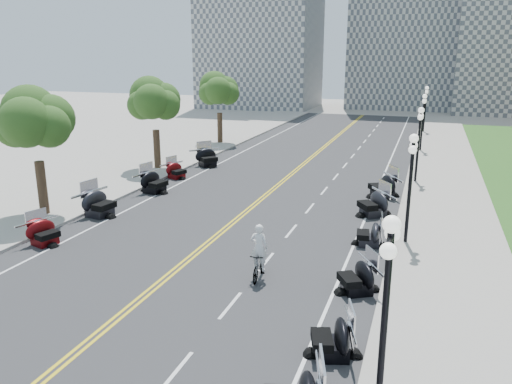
% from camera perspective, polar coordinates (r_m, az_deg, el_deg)
% --- Properties ---
extents(ground, '(160.00, 160.00, 0.00)m').
position_cam_1_polar(ground, '(22.25, -6.76, -6.86)').
color(ground, gray).
extents(road, '(16.00, 90.00, 0.01)m').
position_cam_1_polar(road, '(31.05, 1.27, -0.27)').
color(road, '#333335').
rests_on(road, ground).
extents(centerline_yellow_a, '(0.12, 90.00, 0.00)m').
position_cam_1_polar(centerline_yellow_a, '(31.08, 1.06, -0.23)').
color(centerline_yellow_a, yellow).
rests_on(centerline_yellow_a, road).
extents(centerline_yellow_b, '(0.12, 90.00, 0.00)m').
position_cam_1_polar(centerline_yellow_b, '(31.01, 1.48, -0.27)').
color(centerline_yellow_b, yellow).
rests_on(centerline_yellow_b, road).
extents(edge_line_north, '(0.12, 90.00, 0.00)m').
position_cam_1_polar(edge_line_north, '(29.79, 13.06, -1.34)').
color(edge_line_north, white).
rests_on(edge_line_north, road).
extents(edge_line_south, '(0.12, 90.00, 0.00)m').
position_cam_1_polar(edge_line_south, '(33.50, -9.21, 0.72)').
color(edge_line_south, white).
rests_on(edge_line_south, road).
extents(lane_dash_4, '(0.12, 2.00, 0.00)m').
position_cam_1_polar(lane_dash_4, '(14.66, -9.18, -19.66)').
color(lane_dash_4, white).
rests_on(lane_dash_4, road).
extents(lane_dash_5, '(0.12, 2.00, 0.00)m').
position_cam_1_polar(lane_dash_5, '(17.74, -2.95, -12.80)').
color(lane_dash_5, white).
rests_on(lane_dash_5, road).
extents(lane_dash_6, '(0.12, 2.00, 0.00)m').
position_cam_1_polar(lane_dash_6, '(21.12, 1.16, -7.96)').
color(lane_dash_6, white).
rests_on(lane_dash_6, road).
extents(lane_dash_7, '(0.12, 2.00, 0.00)m').
position_cam_1_polar(lane_dash_7, '(24.70, 4.05, -4.46)').
color(lane_dash_7, white).
rests_on(lane_dash_7, road).
extents(lane_dash_8, '(0.12, 2.00, 0.00)m').
position_cam_1_polar(lane_dash_8, '(28.38, 6.18, -1.85)').
color(lane_dash_8, white).
rests_on(lane_dash_8, road).
extents(lane_dash_9, '(0.12, 2.00, 0.00)m').
position_cam_1_polar(lane_dash_9, '(32.14, 7.81, 0.15)').
color(lane_dash_9, white).
rests_on(lane_dash_9, road).
extents(lane_dash_10, '(0.12, 2.00, 0.00)m').
position_cam_1_polar(lane_dash_10, '(35.95, 9.09, 1.74)').
color(lane_dash_10, white).
rests_on(lane_dash_10, road).
extents(lane_dash_11, '(0.12, 2.00, 0.00)m').
position_cam_1_polar(lane_dash_11, '(39.80, 10.13, 3.01)').
color(lane_dash_11, white).
rests_on(lane_dash_11, road).
extents(lane_dash_12, '(0.12, 2.00, 0.00)m').
position_cam_1_polar(lane_dash_12, '(43.68, 10.99, 4.07)').
color(lane_dash_12, white).
rests_on(lane_dash_12, road).
extents(lane_dash_13, '(0.12, 2.00, 0.00)m').
position_cam_1_polar(lane_dash_13, '(47.58, 11.71, 4.94)').
color(lane_dash_13, white).
rests_on(lane_dash_13, road).
extents(lane_dash_14, '(0.12, 2.00, 0.00)m').
position_cam_1_polar(lane_dash_14, '(51.49, 12.32, 5.69)').
color(lane_dash_14, white).
rests_on(lane_dash_14, road).
extents(lane_dash_15, '(0.12, 2.00, 0.00)m').
position_cam_1_polar(lane_dash_15, '(55.41, 12.85, 6.33)').
color(lane_dash_15, white).
rests_on(lane_dash_15, road).
extents(lane_dash_16, '(0.12, 2.00, 0.00)m').
position_cam_1_polar(lane_dash_16, '(59.35, 13.31, 6.88)').
color(lane_dash_16, white).
rests_on(lane_dash_16, road).
extents(lane_dash_17, '(0.12, 2.00, 0.00)m').
position_cam_1_polar(lane_dash_17, '(63.29, 13.71, 7.37)').
color(lane_dash_17, white).
rests_on(lane_dash_17, road).
extents(lane_dash_18, '(0.12, 2.00, 0.00)m').
position_cam_1_polar(lane_dash_18, '(67.24, 14.06, 7.79)').
color(lane_dash_18, white).
rests_on(lane_dash_18, road).
extents(lane_dash_19, '(0.12, 2.00, 0.00)m').
position_cam_1_polar(lane_dash_19, '(71.20, 14.38, 8.17)').
color(lane_dash_19, white).
rests_on(lane_dash_19, road).
extents(sidewalk_north, '(5.00, 90.00, 0.15)m').
position_cam_1_polar(sidewalk_north, '(29.67, 20.95, -1.92)').
color(sidewalk_north, '#9E9991').
rests_on(sidewalk_north, ground).
extents(sidewalk_south, '(5.00, 90.00, 0.15)m').
position_cam_1_polar(sidewalk_south, '(35.57, -15.05, 1.35)').
color(sidewalk_south, '#9E9991').
rests_on(sidewalk_south, ground).
extents(distant_block_a, '(18.00, 14.00, 26.00)m').
position_cam_1_polar(distant_block_a, '(85.04, 0.54, 18.51)').
color(distant_block_a, gray).
rests_on(distant_block_a, ground).
extents(distant_block_b, '(16.00, 12.00, 30.00)m').
position_cam_1_polar(distant_block_b, '(86.86, 16.65, 19.17)').
color(distant_block_b, gray).
rests_on(distant_block_b, ground).
extents(street_lamp_1, '(0.50, 1.20, 4.90)m').
position_cam_1_polar(street_lamp_1, '(11.96, 14.46, -14.07)').
color(street_lamp_1, black).
rests_on(street_lamp_1, sidewalk_north).
extents(street_lamp_2, '(0.50, 1.20, 4.90)m').
position_cam_1_polar(street_lamp_2, '(23.19, 17.15, 0.25)').
color(street_lamp_2, black).
rests_on(street_lamp_2, sidewalk_north).
extents(street_lamp_3, '(0.50, 1.20, 4.90)m').
position_cam_1_polar(street_lamp_3, '(34.94, 18.04, 5.11)').
color(street_lamp_3, black).
rests_on(street_lamp_3, sidewalk_north).
extents(street_lamp_4, '(0.50, 1.20, 4.90)m').
position_cam_1_polar(street_lamp_4, '(46.81, 18.49, 7.52)').
color(street_lamp_4, black).
rests_on(street_lamp_4, sidewalk_north).
extents(street_lamp_5, '(0.50, 1.20, 4.90)m').
position_cam_1_polar(street_lamp_5, '(58.74, 18.76, 8.95)').
color(street_lamp_5, black).
rests_on(street_lamp_5, sidewalk_north).
extents(tree_2, '(4.80, 4.80, 9.20)m').
position_cam_1_polar(tree_2, '(28.26, -23.93, 6.70)').
color(tree_2, '#235619').
rests_on(tree_2, sidewalk_south).
extents(tree_3, '(4.80, 4.80, 9.20)m').
position_cam_1_polar(tree_3, '(37.86, -11.50, 9.59)').
color(tree_3, '#235619').
rests_on(tree_3, sidewalk_south).
extents(tree_4, '(4.80, 4.80, 9.20)m').
position_cam_1_polar(tree_4, '(48.54, -4.22, 11.07)').
color(tree_4, '#235619').
rests_on(tree_4, sidewalk_south).
extents(motorcycle_n_4, '(2.29, 2.29, 1.28)m').
position_cam_1_polar(motorcycle_n_4, '(14.97, 8.70, -15.98)').
color(motorcycle_n_4, black).
rests_on(motorcycle_n_4, road).
extents(motorcycle_n_5, '(2.57, 2.57, 1.31)m').
position_cam_1_polar(motorcycle_n_5, '(18.69, 11.47, -9.36)').
color(motorcycle_n_5, black).
rests_on(motorcycle_n_5, road).
extents(motorcycle_n_6, '(1.96, 1.96, 1.24)m').
position_cam_1_polar(motorcycle_n_6, '(23.22, 12.83, -4.55)').
color(motorcycle_n_6, black).
rests_on(motorcycle_n_6, road).
extents(motorcycle_n_7, '(3.03, 3.03, 1.52)m').
position_cam_1_polar(motorcycle_n_7, '(27.44, 13.28, -1.16)').
color(motorcycle_n_7, black).
rests_on(motorcycle_n_7, road).
extents(motorcycle_n_8, '(3.05, 3.05, 1.56)m').
position_cam_1_polar(motorcycle_n_8, '(31.15, 14.30, 0.78)').
color(motorcycle_n_8, black).
rests_on(motorcycle_n_8, road).
extents(motorcycle_s_5, '(2.27, 2.27, 1.27)m').
position_cam_1_polar(motorcycle_s_5, '(24.72, -23.08, -4.15)').
color(motorcycle_s_5, '#590A0C').
rests_on(motorcycle_s_5, road).
extents(motorcycle_s_6, '(2.53, 2.53, 1.56)m').
position_cam_1_polar(motorcycle_s_6, '(27.95, -17.51, -1.12)').
color(motorcycle_s_6, black).
rests_on(motorcycle_s_6, road).
extents(motorcycle_s_7, '(2.51, 2.51, 1.50)m').
position_cam_1_polar(motorcycle_s_7, '(31.90, -11.57, 1.24)').
color(motorcycle_s_7, black).
rests_on(motorcycle_s_7, road).
extents(motorcycle_s_8, '(2.28, 2.28, 1.24)m').
position_cam_1_polar(motorcycle_s_8, '(35.39, -9.08, 2.53)').
color(motorcycle_s_8, '#590A0C').
rests_on(motorcycle_s_8, road).
extents(motorcycle_s_9, '(3.09, 3.09, 1.53)m').
position_cam_1_polar(motorcycle_s_9, '(38.93, -5.57, 4.04)').
color(motorcycle_s_9, black).
rests_on(motorcycle_s_9, road).
extents(bicycle, '(0.68, 1.88, 1.11)m').
position_cam_1_polar(bicycle, '(19.46, 0.34, -8.34)').
color(bicycle, '#A51414').
rests_on(bicycle, road).
extents(cyclist_rider, '(0.68, 0.45, 1.87)m').
position_cam_1_polar(cyclist_rider, '(18.91, 0.35, -4.20)').
color(cyclist_rider, white).
rests_on(cyclist_rider, bicycle).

